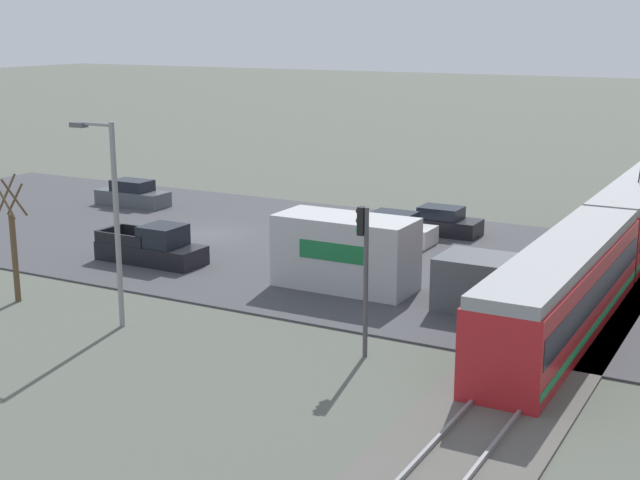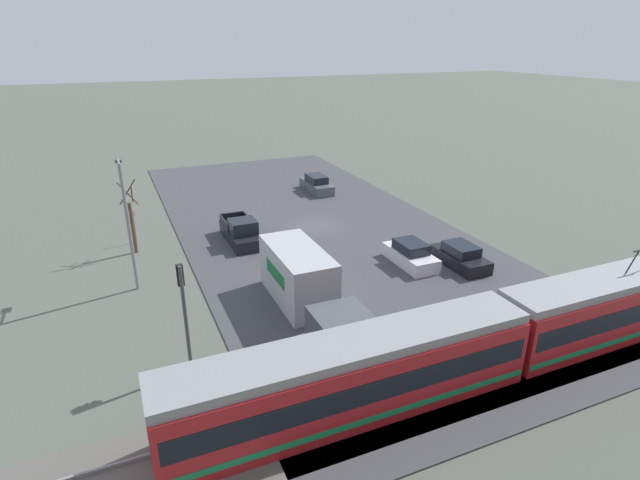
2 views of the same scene
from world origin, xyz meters
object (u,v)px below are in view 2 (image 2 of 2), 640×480
Objects in this scene: sedan_car_0 at (410,255)px; sedan_car_1 at (316,185)px; street_lamp_near_crossing at (127,218)px; sedan_car_2 at (460,257)px; light_rail_tram at (508,335)px; no_parking_sign at (134,223)px; traffic_light_pole at (184,304)px; pickup_truck at (241,232)px; street_tree at (132,221)px; box_truck at (307,287)px.

sedan_car_1 is at bearing 87.10° from sedan_car_0.
street_lamp_near_crossing reaches higher than sedan_car_0.
sedan_car_0 is at bearing -27.35° from sedan_car_2.
light_rail_tram is 26.37m from no_parking_sign.
sedan_car_2 is at bearing -166.87° from traffic_light_pole.
sedan_car_0 is (-9.16, 8.21, -0.06)m from pickup_truck.
light_rail_tram is 7.25× the size of sedan_car_2.
sedan_car_2 is 22.14m from street_tree.
box_truck is 1.95× the size of street_tree.
sedan_car_2 is at bearing 165.09° from street_lamp_near_crossing.
light_rail_tram reaches higher than sedan_car_2.
box_truck is 4.08× the size of no_parking_sign.
sedan_car_0 is 16.46m from traffic_light_pole.
sedan_car_0 is at bearing -92.90° from sedan_car_1.
street_lamp_near_crossing is at bearing -80.72° from traffic_light_pole.
pickup_truck is 7.71m from no_parking_sign.
traffic_light_pole is at bearing -22.14° from light_rail_tram.
box_truck is at bearing -51.70° from light_rail_tram.
street_tree is at bearing -8.67° from pickup_truck.
street_tree reaches higher than sedan_car_2.
no_parking_sign is at bearing -57.70° from light_rail_tram.
sedan_car_0 reaches higher than sedan_car_2.
traffic_light_pole reaches higher than pickup_truck.
box_truck is at bearing -160.82° from sedan_car_0.
sedan_car_0 is at bearing 150.41° from street_tree.
traffic_light_pole reaches higher than box_truck.
street_tree reaches higher than sedan_car_1.
street_tree is at bearing 84.26° from no_parking_sign.
box_truck is 1.95× the size of traffic_light_pole.
street_lamp_near_crossing is (8.27, -6.70, 2.92)m from box_truck.
box_truck is 16.18m from no_parking_sign.
sedan_car_0 is 0.82× the size of traffic_light_pole.
box_truck is (6.37, -8.06, -0.16)m from light_rail_tram.
street_lamp_near_crossing reaches higher than no_parking_sign.
sedan_car_2 is at bearing -84.30° from sedan_car_1.
street_lamp_near_crossing is at bearing -141.16° from sedan_car_1.
sedan_car_1 is at bearing -158.60° from no_parking_sign.
light_rail_tram is at bearing 125.09° from street_tree.
street_tree reaches higher than sedan_car_0.
traffic_light_pole is 9.62m from street_lamp_near_crossing.
sedan_car_2 is (-2.85, 1.48, -0.04)m from sedan_car_0.
light_rail_tram reaches higher than pickup_truck.
box_truck is at bearing 140.98° from street_lamp_near_crossing.
sedan_car_1 is 18.40m from no_parking_sign.
light_rail_tram is 4.02× the size of street_lamp_near_crossing.
pickup_truck reaches higher than sedan_car_1.
street_lamp_near_crossing is (19.61, -5.22, 3.73)m from sedan_car_2.
light_rail_tram reaches higher than box_truck.
pickup_truck reaches higher than sedan_car_2.
traffic_light_pole is at bearing 13.13° from sedan_car_2.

